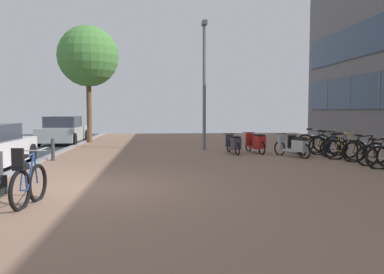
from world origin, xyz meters
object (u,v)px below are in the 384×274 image
Objects in this scene: bicycle_rack_05 at (328,146)px; parked_car_far at (63,131)px; scooter_extra at (234,144)px; bicycle_foreground at (26,184)px; bicycle_rack_06 at (324,144)px; lamp_post at (204,79)px; scooter_near at (257,143)px; scooter_mid at (298,145)px; bicycle_rack_01 at (377,156)px; bicycle_rack_04 at (339,148)px; bicycle_rack_02 at (364,152)px; scooter_far at (294,146)px; street_tree at (88,57)px; bollard_far at (53,149)px; bollard_near at (0,169)px; bicycle_rack_07 at (313,143)px.

bicycle_rack_05 is 0.35× the size of parked_car_far.
scooter_extra is 9.57m from parked_car_far.
bicycle_foreground reaches higher than bicycle_rack_05.
bicycle_rack_06 is 5.65m from lamp_post.
scooter_near is (-2.72, 0.17, 0.06)m from bicycle_rack_06.
scooter_mid is (-1.18, -0.28, 0.02)m from bicycle_rack_06.
bicycle_rack_04 is (-0.16, 2.19, 0.01)m from bicycle_rack_01.
bicycle_rack_02 is 2.43m from scooter_far.
bicycle_rack_06 is 0.21× the size of street_tree.
bicycle_rack_01 is at bearing -38.27° from parked_car_far.
bicycle_rack_05 is at bearing -28.75° from parked_car_far.
parked_car_far is (-11.59, 8.42, 0.30)m from bicycle_rack_02.
lamp_post is (-4.70, 4.60, 2.72)m from bicycle_rack_02.
parked_car_far is at bearing 143.99° from bicycle_rack_02.
bicycle_rack_04 is at bearing -9.25° from scooter_far.
bollard_far is (-10.29, 1.52, 0.03)m from bicycle_rack_02.
bollard_near is at bearing -83.44° from parked_car_far.
scooter_near is 1.73m from scooter_far.
parked_car_far reaches higher than bollard_far.
bollard_far is (-8.57, -0.19, -0.01)m from scooter_far.
bicycle_rack_01 is at bearing -43.52° from street_tree.
scooter_near is 10.56m from street_tree.
parked_car_far reaches higher than bicycle_rack_04.
bicycle_rack_05 is 2.70m from scooter_near.
scooter_near is 2.33× the size of bollard_far.
bollard_far is at bearing -168.14° from bicycle_rack_07.
scooter_extra is 8.82m from bollard_near.
bicycle_rack_07 is at bearing -28.30° from street_tree.
bicycle_rack_05 is at bearing 96.00° from bicycle_rack_04.
scooter_extra is (-3.72, 3.73, 0.06)m from bicycle_rack_01.
lamp_post is at bearing -38.63° from street_tree.
bicycle_rack_01 is 2.99m from scooter_far.
bicycle_rack_04 is 1.02× the size of bicycle_rack_06.
parked_car_far is 8.23m from lamp_post.
scooter_far is (-0.49, -0.92, 0.02)m from scooter_mid.
bicycle_foreground is 0.87× the size of scooter_far.
bicycle_rack_05 is 0.23× the size of street_tree.
street_tree is (-7.60, 6.04, 4.15)m from scooter_near.
parked_car_far is 4.15m from street_tree.
bicycle_rack_02 is at bearing -44.36° from lamp_post.
bicycle_rack_01 is at bearing -85.40° from bicycle_rack_05.
bollard_near is at bearing -164.34° from bicycle_rack_02.
lamp_post reaches higher than scooter_mid.
scooter_far is (-1.49, -0.47, 0.03)m from bicycle_rack_05.
bicycle_rack_02 reaches higher than bicycle_rack_01.
lamp_post reaches higher than scooter_extra.
bicycle_rack_02 is at bearing 27.99° from bicycle_foreground.
bicycle_rack_02 is 0.22× the size of lamp_post.
street_tree is (-10.38, 9.86, 4.23)m from bicycle_rack_01.
bicycle_rack_05 reaches higher than bollard_near.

